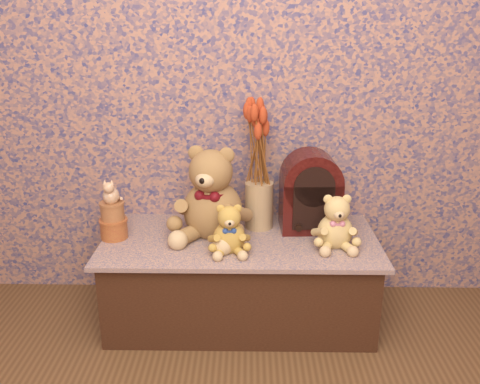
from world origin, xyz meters
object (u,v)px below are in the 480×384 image
Objects in this scene: teddy_small at (336,218)px; biscuit_tin_lower at (114,229)px; teddy_medium at (229,226)px; cat_figurine at (111,190)px; teddy_large at (213,188)px; cathedral_radio at (310,191)px; ceramic_vase at (259,205)px.

teddy_small reaches higher than biscuit_tin_lower.
cat_figurine reaches higher than teddy_medium.
teddy_medium is 0.46m from teddy_small.
teddy_medium is (0.08, -0.17, -0.11)m from teddy_large.
cathedral_radio is at bearing 23.96° from teddy_large.
biscuit_tin_lower is at bearing -174.56° from cathedral_radio.
teddy_medium is 0.55m from biscuit_tin_lower.
cathedral_radio is 1.70× the size of ceramic_vase.
cat_figurine is (-0.66, -0.14, 0.12)m from ceramic_vase.
cat_figurine is (0.00, 0.00, 0.18)m from biscuit_tin_lower.
cathedral_radio is (0.37, 0.25, 0.07)m from teddy_medium.
ceramic_vase is at bearing 11.96° from biscuit_tin_lower.
teddy_medium is 1.94× the size of cat_figurine.
cathedral_radio reaches higher than biscuit_tin_lower.
teddy_large is at bearing -173.10° from cathedral_radio.
teddy_medium reaches higher than biscuit_tin_lower.
teddy_small is at bearing 2.81° from teddy_medium.
teddy_large is 0.45m from cat_figurine.
teddy_large is 0.56m from teddy_small.
cat_figurine is at bearing 174.69° from teddy_small.
cat_figurine reaches higher than biscuit_tin_lower.
cat_figurine is at bearing 0.00° from biscuit_tin_lower.
cathedral_radio reaches higher than cat_figurine.
ceramic_vase is at bearing 37.19° from teddy_large.
cathedral_radio is at bearing 7.98° from biscuit_tin_lower.
teddy_small is 0.22m from cathedral_radio.
biscuit_tin_lower is (-0.90, -0.13, -0.14)m from cathedral_radio.
teddy_medium reaches higher than ceramic_vase.
ceramic_vase is (0.13, 0.26, -0.00)m from teddy_medium.
teddy_large is 3.83× the size of cat_figurine.
teddy_small is 1.00m from cat_figurine.
teddy_medium is 0.61× the size of cathedral_radio.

